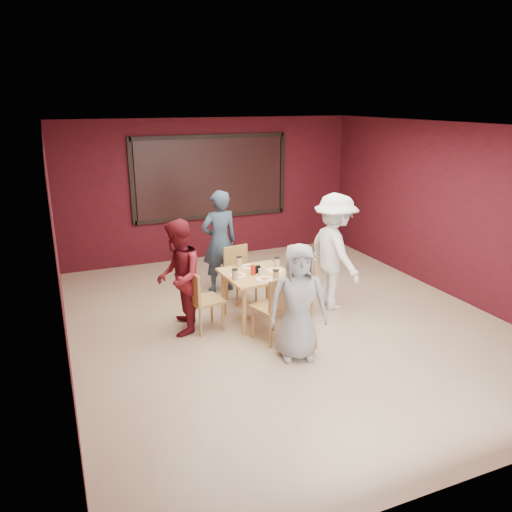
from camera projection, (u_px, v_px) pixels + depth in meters
name	position (u px, v px, depth m)	size (l,w,h in m)	color
floor	(286.00, 321.00, 7.36)	(7.00, 7.00, 0.00)	tan
window_blinds	(211.00, 177.00, 9.91)	(3.00, 0.02, 1.50)	black
dining_table	(257.00, 279.00, 7.24)	(0.98, 0.98, 0.88)	tan
chair_front	(276.00, 304.00, 6.61)	(0.57, 0.57, 0.95)	#A2773F
chair_back	(239.00, 270.00, 8.02)	(0.48, 0.48, 0.89)	#A2773F
chair_left	(201.00, 297.00, 6.94)	(0.49, 0.49, 0.89)	#A2773F
chair_right	(302.00, 281.00, 7.53)	(0.45, 0.45, 0.90)	#A2773F
diner_front	(298.00, 302.00, 6.15)	(0.73, 0.47, 1.49)	#959595
diner_back	(219.00, 242.00, 8.31)	(0.63, 0.41, 1.73)	#2E4053
diner_left	(179.00, 278.00, 6.82)	(0.78, 0.61, 1.61)	maroon
diner_right	(334.00, 252.00, 7.63)	(1.16, 0.67, 1.80)	white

